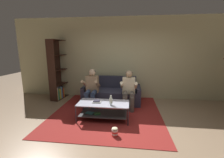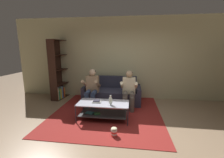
{
  "view_description": "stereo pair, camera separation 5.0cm",
  "coord_description": "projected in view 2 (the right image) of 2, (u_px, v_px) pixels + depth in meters",
  "views": [
    {
      "loc": [
        0.11,
        -3.04,
        1.8
      ],
      "look_at": [
        -0.36,
        0.92,
        0.99
      ],
      "focal_mm": 24.0,
      "sensor_mm": 36.0,
      "label": 1
    },
    {
      "loc": [
        0.16,
        -3.03,
        1.8
      ],
      "look_at": [
        -0.36,
        0.92,
        0.99
      ],
      "focal_mm": 24.0,
      "sensor_mm": 36.0,
      "label": 2
    }
  ],
  "objects": [
    {
      "name": "ground",
      "position": [
        123.0,
        131.0,
        3.33
      ],
      "size": [
        16.8,
        16.8,
        0.0
      ],
      "primitive_type": "plane",
      "color": "#977B60"
    },
    {
      "name": "bookshelf",
      "position": [
        59.0,
        76.0,
        5.46
      ],
      "size": [
        0.39,
        0.96,
        2.11
      ],
      "color": "#321C14",
      "rests_on": "ground"
    },
    {
      "name": "area_rug",
      "position": [
        108.0,
        110.0,
        4.43
      ],
      "size": [
        3.0,
        3.28,
        0.01
      ],
      "color": "maroon",
      "rests_on": "ground"
    },
    {
      "name": "coffee_table",
      "position": [
        103.0,
        108.0,
        3.85
      ],
      "size": [
        1.3,
        0.61,
        0.45
      ],
      "color": "#B4B5C8",
      "rests_on": "ground"
    },
    {
      "name": "back_partition",
      "position": [
        127.0,
        59.0,
        5.43
      ],
      "size": [
        8.4,
        0.12,
        2.9
      ],
      "primitive_type": "cube",
      "color": "#C0BC8F",
      "rests_on": "ground"
    },
    {
      "name": "person_seated_left",
      "position": [
        92.0,
        87.0,
        4.63
      ],
      "size": [
        0.5,
        0.58,
        1.18
      ],
      "color": "#334465",
      "rests_on": "ground"
    },
    {
      "name": "popcorn_tub",
      "position": [
        114.0,
        132.0,
        3.13
      ],
      "size": [
        0.13,
        0.13,
        0.19
      ],
      "color": "red",
      "rests_on": "ground"
    },
    {
      "name": "person_seated_right",
      "position": [
        129.0,
        88.0,
        4.49
      ],
      "size": [
        0.5,
        0.58,
        1.16
      ],
      "color": "#5F5950",
      "rests_on": "ground"
    },
    {
      "name": "vase",
      "position": [
        111.0,
        101.0,
        3.64
      ],
      "size": [
        0.09,
        0.09,
        0.24
      ],
      "color": "silver",
      "rests_on": "coffee_table"
    },
    {
      "name": "couch",
      "position": [
        112.0,
        94.0,
        5.14
      ],
      "size": [
        1.9,
        0.88,
        0.85
      ],
      "color": "#313246",
      "rests_on": "ground"
    },
    {
      "name": "book_stack",
      "position": [
        97.0,
        101.0,
        3.85
      ],
      "size": [
        0.22,
        0.19,
        0.05
      ],
      "color": "silver",
      "rests_on": "coffee_table"
    }
  ]
}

